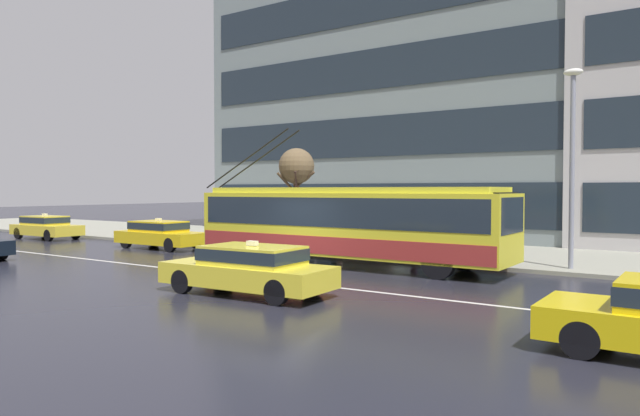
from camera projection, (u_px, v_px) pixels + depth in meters
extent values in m
plane|color=#21212B|center=(274.00, 273.00, 18.57)|extent=(160.00, 160.00, 0.00)
cube|color=gray|center=(403.00, 247.00, 26.44)|extent=(80.00, 10.00, 0.14)
cube|color=silver|center=(250.00, 278.00, 17.58)|extent=(72.00, 0.14, 0.01)
cube|color=yellow|center=(346.00, 223.00, 20.41)|extent=(11.75, 2.65, 2.17)
cube|color=yellow|center=(346.00, 190.00, 20.37)|extent=(11.05, 2.39, 0.20)
cube|color=#1E2833|center=(346.00, 211.00, 20.39)|extent=(11.28, 2.68, 1.00)
cube|color=#9F2D2A|center=(346.00, 243.00, 20.43)|extent=(11.64, 2.68, 0.61)
cube|color=#1E2833|center=(511.00, 215.00, 17.08)|extent=(0.14, 2.24, 1.09)
cube|color=black|center=(506.00, 197.00, 17.15)|extent=(0.18, 1.93, 0.28)
cylinder|color=black|center=(257.00, 160.00, 23.18)|extent=(4.32, 0.10, 2.26)
cylinder|color=black|center=(245.00, 160.00, 22.60)|extent=(4.32, 0.10, 2.26)
cylinder|color=black|center=(465.00, 255.00, 19.09)|extent=(1.04, 0.31, 1.04)
cylinder|color=black|center=(438.00, 262.00, 17.25)|extent=(1.04, 0.31, 1.04)
cylinder|color=black|center=(283.00, 243.00, 23.50)|extent=(1.04, 0.31, 1.04)
cylinder|color=black|center=(247.00, 247.00, 21.66)|extent=(1.04, 0.31, 1.04)
cube|color=yellow|center=(47.00, 230.00, 31.41)|extent=(4.37, 1.88, 0.55)
cube|color=yellow|center=(45.00, 220.00, 31.49)|extent=(2.37, 1.58, 0.48)
cube|color=#1E2833|center=(45.00, 220.00, 31.49)|extent=(2.42, 1.60, 0.31)
cube|color=silver|center=(45.00, 215.00, 31.48)|extent=(0.28, 0.17, 0.12)
cylinder|color=black|center=(75.00, 233.00, 31.31)|extent=(0.62, 0.22, 0.62)
cylinder|color=black|center=(49.00, 235.00, 29.99)|extent=(0.62, 0.22, 0.62)
cylinder|color=black|center=(45.00, 231.00, 32.85)|extent=(0.62, 0.22, 0.62)
cylinder|color=black|center=(18.00, 233.00, 31.53)|extent=(0.62, 0.22, 0.62)
cube|color=yellow|center=(161.00, 238.00, 26.28)|extent=(4.54, 1.79, 0.55)
cube|color=yellow|center=(159.00, 226.00, 26.37)|extent=(2.45, 1.54, 0.48)
cube|color=#1E2833|center=(159.00, 226.00, 26.37)|extent=(2.50, 1.56, 0.31)
cube|color=silver|center=(158.00, 220.00, 26.36)|extent=(0.28, 0.16, 0.12)
cylinder|color=black|center=(197.00, 242.00, 26.11)|extent=(0.62, 0.20, 0.62)
cylinder|color=black|center=(170.00, 245.00, 24.79)|extent=(0.62, 0.20, 0.62)
cylinder|color=black|center=(154.00, 239.00, 27.79)|extent=(0.62, 0.20, 0.62)
cylinder|color=black|center=(126.00, 241.00, 26.47)|extent=(0.62, 0.20, 0.62)
cube|color=yellow|center=(247.00, 275.00, 14.81)|extent=(4.69, 2.00, 0.55)
cube|color=yellow|center=(252.00, 255.00, 14.70)|extent=(2.56, 1.65, 0.48)
cube|color=#1E2833|center=(252.00, 254.00, 14.70)|extent=(2.60, 1.67, 0.31)
cube|color=silver|center=(252.00, 243.00, 14.69)|extent=(0.29, 0.17, 0.12)
cylinder|color=black|center=(182.00, 281.00, 14.94)|extent=(0.63, 0.23, 0.62)
cylinder|color=black|center=(223.00, 274.00, 16.29)|extent=(0.63, 0.23, 0.62)
cylinder|color=black|center=(277.00, 292.00, 13.35)|extent=(0.63, 0.23, 0.62)
cylinder|color=black|center=(313.00, 283.00, 14.70)|extent=(0.63, 0.23, 0.62)
cylinder|color=black|center=(580.00, 340.00, 9.13)|extent=(0.62, 0.21, 0.62)
cylinder|color=black|center=(597.00, 321.00, 10.42)|extent=(0.62, 0.21, 0.62)
cylinder|color=black|center=(2.00, 252.00, 22.06)|extent=(0.63, 0.24, 0.62)
cylinder|color=gray|center=(391.00, 224.00, 22.34)|extent=(0.08, 0.08, 2.42)
cylinder|color=gray|center=(315.00, 222.00, 24.36)|extent=(0.08, 0.08, 2.42)
cylinder|color=gray|center=(409.00, 223.00, 23.63)|extent=(0.08, 0.08, 2.42)
cylinder|color=gray|center=(335.00, 220.00, 25.66)|extent=(0.08, 0.08, 2.42)
cube|color=#99ADB2|center=(370.00, 220.00, 24.64)|extent=(3.43, 0.04, 1.93)
cube|color=#B2B2B7|center=(361.00, 192.00, 23.96)|extent=(3.91, 1.87, 0.08)
cube|color=brown|center=(366.00, 239.00, 24.34)|extent=(2.53, 0.36, 0.08)
cylinder|color=black|center=(416.00, 246.00, 21.46)|extent=(0.14, 0.14, 0.88)
cylinder|color=black|center=(413.00, 246.00, 21.59)|extent=(0.14, 0.14, 0.88)
cylinder|color=#283226|center=(414.00, 227.00, 21.50)|extent=(0.46, 0.46, 0.58)
sphere|color=tan|center=(414.00, 216.00, 21.49)|extent=(0.24, 0.24, 0.24)
cone|color=red|center=(417.00, 208.00, 21.38)|extent=(1.23, 1.23, 0.28)
cylinder|color=#333333|center=(417.00, 222.00, 21.40)|extent=(0.02, 0.02, 0.76)
cylinder|color=navy|center=(336.00, 239.00, 24.95)|extent=(0.14, 0.14, 0.83)
cylinder|color=navy|center=(333.00, 239.00, 25.02)|extent=(0.14, 0.14, 0.83)
cylinder|color=navy|center=(335.00, 223.00, 24.96)|extent=(0.39, 0.39, 0.60)
sphere|color=tan|center=(335.00, 213.00, 24.95)|extent=(0.22, 0.22, 0.22)
cone|color=red|center=(332.00, 207.00, 25.00)|extent=(1.15, 1.15, 0.27)
cylinder|color=#333333|center=(332.00, 218.00, 25.01)|extent=(0.02, 0.02, 0.76)
cylinder|color=#544944|center=(338.00, 241.00, 23.80)|extent=(0.14, 0.14, 0.82)
cylinder|color=#544944|center=(341.00, 242.00, 23.71)|extent=(0.14, 0.14, 0.82)
cylinder|color=gray|center=(340.00, 224.00, 23.73)|extent=(0.36, 0.36, 0.62)
sphere|color=tan|center=(340.00, 214.00, 23.72)|extent=(0.23, 0.23, 0.23)
cone|color=gold|center=(342.00, 207.00, 23.64)|extent=(1.07, 1.07, 0.27)
cylinder|color=#333333|center=(342.00, 220.00, 23.66)|extent=(0.02, 0.02, 0.79)
cylinder|color=gray|center=(572.00, 173.00, 18.49)|extent=(0.16, 0.16, 6.23)
ellipsoid|color=silver|center=(573.00, 72.00, 18.39)|extent=(0.60, 0.32, 0.24)
cylinder|color=brown|center=(297.00, 211.00, 27.16)|extent=(0.28, 0.28, 3.09)
cylinder|color=#4F3B27|center=(295.00, 193.00, 27.70)|extent=(0.91, 0.99, 0.96)
cylinder|color=brown|center=(305.00, 179.00, 26.85)|extent=(1.07, 0.15, 0.76)
cylinder|color=#4E3830|center=(296.00, 183.00, 26.73)|extent=(0.59, 0.82, 1.17)
cylinder|color=brown|center=(287.00, 183.00, 26.93)|extent=(0.66, 0.96, 1.07)
cylinder|color=brown|center=(297.00, 196.00, 26.80)|extent=(0.61, 0.66, 0.73)
sphere|color=brown|center=(297.00, 166.00, 27.10)|extent=(1.70, 1.70, 1.70)
cube|color=gray|center=(435.00, 37.00, 36.72)|extent=(23.70, 15.73, 25.05)
cube|color=#1E2833|center=(375.00, 204.00, 30.53)|extent=(22.28, 0.06, 2.15)
cube|color=#1E2833|center=(375.00, 136.00, 30.41)|extent=(22.28, 0.06, 2.15)
cube|color=#1E2833|center=(375.00, 69.00, 30.30)|extent=(22.28, 0.06, 2.15)
cube|color=#1E2833|center=(375.00, 1.00, 30.18)|extent=(22.28, 0.06, 2.15)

